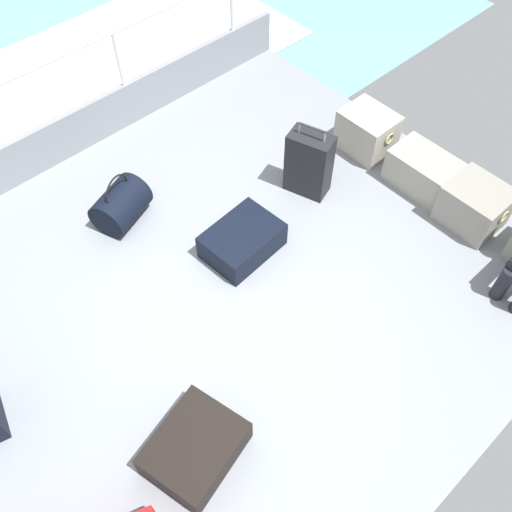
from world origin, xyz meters
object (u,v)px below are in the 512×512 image
Objects in this scene: cargo_crate_2 at (474,206)px; cargo_crate_0 at (367,132)px; suitcase_3 at (242,241)px; duffel_bag at (121,205)px; suitcase_4 at (309,164)px; suitcase_0 at (195,448)px; cargo_crate_1 at (423,171)px.

cargo_crate_0 is at bearing 178.83° from cargo_crate_2.
cargo_crate_0 is 1.72m from suitcase_3.
duffel_bag is at bearing -110.45° from cargo_crate_0.
suitcase_4 reaches higher than suitcase_3.
suitcase_0 is (-0.03, -3.06, -0.08)m from cargo_crate_2.
suitcase_3 is at bearing -123.26° from cargo_crate_2.
cargo_crate_0 is 0.81m from suitcase_4.
duffel_bag is at bearing -119.86° from suitcase_4.
cargo_crate_0 is 0.94× the size of duffel_bag.
cargo_crate_1 is 1.80m from suitcase_3.
cargo_crate_0 reaches higher than suitcase_3.
cargo_crate_2 is 1.47m from suitcase_4.
suitcase_0 is at bearing -62.13° from suitcase_4.
suitcase_0 is (1.20, -3.08, -0.09)m from cargo_crate_0.
suitcase_4 is (-0.68, -0.80, 0.14)m from cargo_crate_1.
suitcase_0 is at bearing -90.61° from cargo_crate_2.
cargo_crate_0 is 0.82× the size of cargo_crate_1.
suitcase_0 is 1.74m from suitcase_3.
cargo_crate_1 is at bearing 72.46° from suitcase_3.
suitcase_4 is at bearing -90.42° from cargo_crate_0.
cargo_crate_1 is 0.98× the size of suitcase_3.
suitcase_4 is at bearing 60.14° from duffel_bag.
cargo_crate_2 is (1.23, -0.03, -0.01)m from cargo_crate_0.
cargo_crate_0 is 0.73× the size of suitcase_0.
cargo_crate_2 is at bearing 56.74° from suitcase_3.
cargo_crate_1 is 1.19× the size of cargo_crate_2.
cargo_crate_0 is 0.98× the size of cargo_crate_2.
cargo_crate_2 reaches higher than suitcase_3.
cargo_crate_0 reaches higher than suitcase_0.
duffel_bag reaches higher than cargo_crate_2.
cargo_crate_0 is at bearing 69.55° from duffel_bag.
suitcase_0 is 2.20m from duffel_bag.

